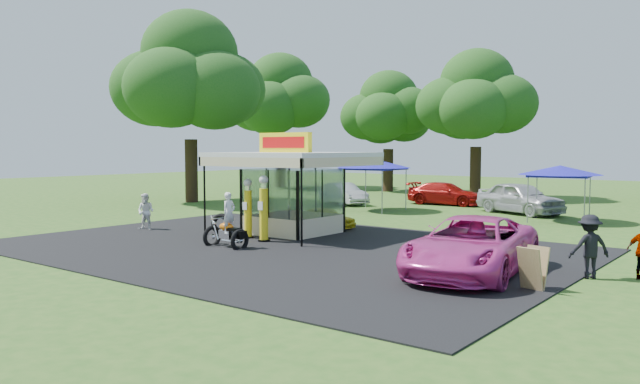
{
  "coord_description": "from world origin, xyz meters",
  "views": [
    {
      "loc": [
        14.59,
        -14.6,
        3.54
      ],
      "look_at": [
        0.18,
        4.0,
        1.89
      ],
      "focal_mm": 35.0,
      "sensor_mm": 36.0,
      "label": 1
    }
  ],
  "objects_px": {
    "bg_car_b": "(446,194)",
    "gas_pump_right": "(264,210)",
    "gas_pump_left": "(248,210)",
    "tent_east": "(560,171)",
    "a_frame_sign": "(533,269)",
    "tent_west": "(374,164)",
    "kiosk_car": "(325,218)",
    "motorcycle": "(228,226)",
    "spectator_west": "(146,212)",
    "bg_car_c": "(520,198)",
    "gas_station_kiosk": "(293,191)",
    "spectator_east_a": "(590,246)",
    "bg_car_a": "(343,194)",
    "pink_sedan": "(471,246)"
  },
  "relations": [
    {
      "from": "gas_pump_left",
      "to": "kiosk_car",
      "type": "bearing_deg",
      "value": 83.58
    },
    {
      "from": "gas_station_kiosk",
      "to": "tent_west",
      "type": "distance_m",
      "value": 10.65
    },
    {
      "from": "spectator_west",
      "to": "bg_car_b",
      "type": "relative_size",
      "value": 0.33
    },
    {
      "from": "gas_pump_right",
      "to": "bg_car_b",
      "type": "xyz_separation_m",
      "value": [
        -1.69,
        18.54,
        -0.51
      ]
    },
    {
      "from": "motorcycle",
      "to": "tent_west",
      "type": "xyz_separation_m",
      "value": [
        -3.24,
        14.5,
        1.85
      ]
    },
    {
      "from": "motorcycle",
      "to": "kiosk_car",
      "type": "bearing_deg",
      "value": 96.45
    },
    {
      "from": "gas_pump_left",
      "to": "spectator_east_a",
      "type": "height_order",
      "value": "gas_pump_left"
    },
    {
      "from": "tent_east",
      "to": "bg_car_a",
      "type": "bearing_deg",
      "value": 174.96
    },
    {
      "from": "pink_sedan",
      "to": "bg_car_c",
      "type": "distance_m",
      "value": 17.62
    },
    {
      "from": "pink_sedan",
      "to": "spectator_west",
      "type": "relative_size",
      "value": 3.69
    },
    {
      "from": "pink_sedan",
      "to": "kiosk_car",
      "type": "bearing_deg",
      "value": 141.23
    },
    {
      "from": "motorcycle",
      "to": "a_frame_sign",
      "type": "bearing_deg",
      "value": 1.47
    },
    {
      "from": "bg_car_c",
      "to": "tent_west",
      "type": "relative_size",
      "value": 1.22
    },
    {
      "from": "pink_sedan",
      "to": "tent_east",
      "type": "height_order",
      "value": "tent_east"
    },
    {
      "from": "bg_car_b",
      "to": "gas_pump_right",
      "type": "bearing_deg",
      "value": -177.52
    },
    {
      "from": "gas_pump_left",
      "to": "bg_car_b",
      "type": "xyz_separation_m",
      "value": [
        -0.57,
        18.24,
        -0.43
      ]
    },
    {
      "from": "a_frame_sign",
      "to": "kiosk_car",
      "type": "height_order",
      "value": "a_frame_sign"
    },
    {
      "from": "motorcycle",
      "to": "a_frame_sign",
      "type": "height_order",
      "value": "motorcycle"
    },
    {
      "from": "gas_pump_left",
      "to": "bg_car_b",
      "type": "distance_m",
      "value": 18.25
    },
    {
      "from": "kiosk_car",
      "to": "tent_east",
      "type": "height_order",
      "value": "tent_east"
    },
    {
      "from": "motorcycle",
      "to": "kiosk_car",
      "type": "xyz_separation_m",
      "value": [
        -0.55,
        6.44,
        -0.33
      ]
    },
    {
      "from": "gas_pump_right",
      "to": "tent_west",
      "type": "xyz_separation_m",
      "value": [
        -3.32,
        12.72,
        1.44
      ]
    },
    {
      "from": "tent_east",
      "to": "spectator_east_a",
      "type": "bearing_deg",
      "value": -70.01
    },
    {
      "from": "gas_station_kiosk",
      "to": "tent_east",
      "type": "relative_size",
      "value": 1.39
    },
    {
      "from": "motorcycle",
      "to": "spectator_west",
      "type": "bearing_deg",
      "value": 170.42
    },
    {
      "from": "spectator_east_a",
      "to": "bg_car_b",
      "type": "height_order",
      "value": "spectator_east_a"
    },
    {
      "from": "gas_pump_left",
      "to": "tent_west",
      "type": "bearing_deg",
      "value": 100.03
    },
    {
      "from": "spectator_west",
      "to": "bg_car_c",
      "type": "distance_m",
      "value": 19.56
    },
    {
      "from": "motorcycle",
      "to": "spectator_west",
      "type": "distance_m",
      "value": 6.52
    },
    {
      "from": "gas_pump_left",
      "to": "spectator_west",
      "type": "bearing_deg",
      "value": -171.21
    },
    {
      "from": "gas_pump_right",
      "to": "bg_car_b",
      "type": "relative_size",
      "value": 0.52
    },
    {
      "from": "gas_pump_right",
      "to": "spectator_east_a",
      "type": "xyz_separation_m",
      "value": [
        11.47,
        0.65,
        -0.34
      ]
    },
    {
      "from": "motorcycle",
      "to": "bg_car_c",
      "type": "distance_m",
      "value": 18.26
    },
    {
      "from": "gas_pump_left",
      "to": "pink_sedan",
      "type": "relative_size",
      "value": 0.4
    },
    {
      "from": "a_frame_sign",
      "to": "bg_car_c",
      "type": "relative_size",
      "value": 0.21
    },
    {
      "from": "bg_car_a",
      "to": "kiosk_car",
      "type": "bearing_deg",
      "value": -123.83
    },
    {
      "from": "kiosk_car",
      "to": "tent_west",
      "type": "height_order",
      "value": "tent_west"
    },
    {
      "from": "gas_pump_left",
      "to": "bg_car_b",
      "type": "relative_size",
      "value": 0.49
    },
    {
      "from": "gas_pump_left",
      "to": "kiosk_car",
      "type": "relative_size",
      "value": 0.84
    },
    {
      "from": "kiosk_car",
      "to": "spectator_west",
      "type": "relative_size",
      "value": 1.77
    },
    {
      "from": "a_frame_sign",
      "to": "tent_west",
      "type": "xyz_separation_m",
      "value": [
        -14.09,
        14.52,
        2.1
      ]
    },
    {
      "from": "bg_car_a",
      "to": "bg_car_b",
      "type": "distance_m",
      "value": 6.43
    },
    {
      "from": "a_frame_sign",
      "to": "kiosk_car",
      "type": "bearing_deg",
      "value": 163.08
    },
    {
      "from": "pink_sedan",
      "to": "bg_car_a",
      "type": "bearing_deg",
      "value": 126.86
    },
    {
      "from": "pink_sedan",
      "to": "bg_car_b",
      "type": "height_order",
      "value": "pink_sedan"
    },
    {
      "from": "gas_station_kiosk",
      "to": "spectator_east_a",
      "type": "relative_size",
      "value": 3.09
    },
    {
      "from": "gas_pump_left",
      "to": "tent_east",
      "type": "bearing_deg",
      "value": 59.65
    },
    {
      "from": "gas_pump_left",
      "to": "tent_west",
      "type": "xyz_separation_m",
      "value": [
        -2.2,
        12.42,
        1.52
      ]
    },
    {
      "from": "gas_pump_right",
      "to": "spectator_east_a",
      "type": "relative_size",
      "value": 1.45
    },
    {
      "from": "gas_pump_right",
      "to": "tent_west",
      "type": "height_order",
      "value": "tent_west"
    }
  ]
}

